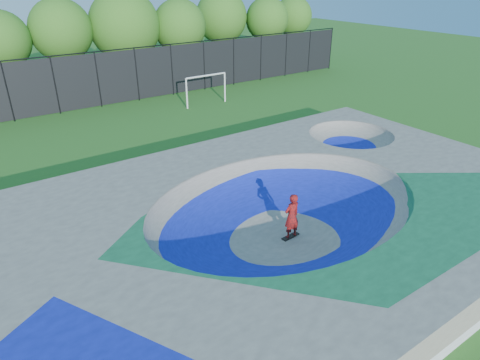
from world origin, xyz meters
name	(u,v)px	position (x,y,z in m)	size (l,w,h in m)	color
ground	(284,233)	(0.00, 0.00, 0.00)	(120.00, 120.00, 0.00)	#235918
skate_deck	(285,217)	(0.00, 0.00, 0.75)	(22.00, 14.00, 1.50)	gray
skater	(292,216)	(0.02, -0.34, 0.93)	(0.68, 0.44, 1.85)	red
skateboard	(290,236)	(0.02, -0.34, 0.03)	(0.78, 0.22, 0.05)	black
soccer_goal	(206,84)	(6.69, 16.88, 1.58)	(3.44, 0.12, 2.28)	silver
fence	(98,79)	(0.00, 21.00, 2.10)	(48.09, 0.09, 4.04)	black
treeline	(95,30)	(1.97, 26.30, 4.81)	(50.52, 6.67, 7.98)	#443222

